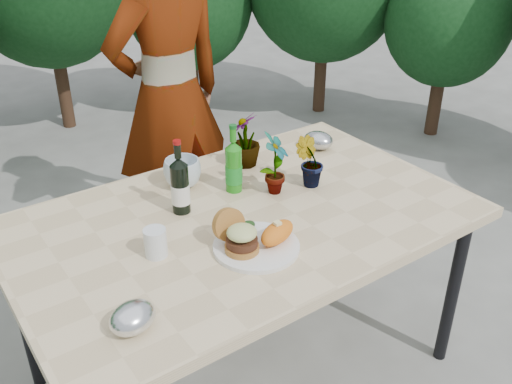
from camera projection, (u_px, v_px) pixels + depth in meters
ground at (245, 368)px, 2.38m from camera, size 80.00×80.00×0.00m
patio_table at (243, 229)px, 2.04m from camera, size 1.60×1.00×0.75m
shrub_hedge at (43, 11)px, 3.03m from camera, size 6.86×5.09×2.20m
dinner_plate at (256, 247)px, 1.83m from camera, size 0.28×0.28×0.01m
burger_stack at (239, 236)px, 1.79m from camera, size 0.11×0.16×0.11m
sweet_potato at (277, 233)px, 1.83m from camera, size 0.17×0.12×0.06m
grilled_veg at (244, 227)px, 1.89m from camera, size 0.08×0.05×0.03m
wine_bottle at (180, 186)px, 1.98m from camera, size 0.07×0.07×0.28m
sparkling_water at (234, 167)px, 2.12m from camera, size 0.06×0.06×0.27m
plastic_cup at (156, 243)px, 1.78m from camera, size 0.07×0.07×0.09m
seedling_left at (275, 164)px, 2.09m from camera, size 0.16×0.15×0.24m
seedling_mid at (309, 162)px, 2.16m from camera, size 0.14×0.14×0.20m
seedling_right at (245, 140)px, 2.31m from camera, size 0.18×0.18×0.22m
blue_bowl at (182, 173)px, 2.17m from camera, size 0.15×0.15×0.11m
foil_packet_left at (133, 317)px, 1.49m from camera, size 0.16×0.14×0.08m
foil_packet_right at (318, 140)px, 2.48m from camera, size 0.15×0.16×0.08m
person at (170, 98)px, 2.71m from camera, size 0.68×0.49×1.75m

